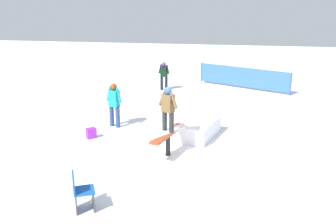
# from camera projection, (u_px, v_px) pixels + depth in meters

# --- Properties ---
(ground_plane) EXTENTS (60.00, 60.00, 0.00)m
(ground_plane) POSITION_uv_depth(u_px,v_px,m) (168.00, 155.00, 10.93)
(ground_plane) COLOR white
(rail_feature) EXTENTS (1.83, 0.71, 0.71)m
(rail_feature) POSITION_uv_depth(u_px,v_px,m) (168.00, 136.00, 10.76)
(rail_feature) COLOR black
(rail_feature) RESTS_ON ground
(snow_kicker_ramp) EXTENTS (2.11, 1.89, 0.55)m
(snow_kicker_ramp) POSITION_uv_depth(u_px,v_px,m) (191.00, 128.00, 12.43)
(snow_kicker_ramp) COLOR white
(snow_kicker_ramp) RESTS_ON ground
(main_rider_on_rail) EXTENTS (1.45, 1.01, 1.33)m
(main_rider_on_rail) POSITION_uv_depth(u_px,v_px,m) (168.00, 111.00, 10.55)
(main_rider_on_rail) COLOR white
(main_rider_on_rail) RESTS_ON rail_feature
(bystander_black) EXTENTS (0.25, 0.59, 1.42)m
(bystander_black) POSITION_uv_depth(u_px,v_px,m) (164.00, 74.00, 18.83)
(bystander_black) COLOR black
(bystander_black) RESTS_ON ground
(bystander_teal) EXTENTS (0.36, 0.67, 1.58)m
(bystander_teal) POSITION_uv_depth(u_px,v_px,m) (114.00, 103.00, 13.17)
(bystander_teal) COLOR navy
(bystander_teal) RESTS_ON ground
(folding_chair) EXTENTS (0.59, 0.59, 0.88)m
(folding_chair) POSITION_uv_depth(u_px,v_px,m) (82.00, 193.00, 7.90)
(folding_chair) COLOR #3F3F44
(folding_chair) RESTS_ON ground
(backpack_on_snow) EXTENTS (0.37, 0.37, 0.34)m
(backpack_on_snow) POSITION_uv_depth(u_px,v_px,m) (91.00, 133.00, 12.24)
(backpack_on_snow) COLOR purple
(backpack_on_snow) RESTS_ON ground
(safety_fence) EXTENTS (2.28, 4.56, 1.10)m
(safety_fence) POSITION_uv_depth(u_px,v_px,m) (243.00, 77.00, 19.18)
(safety_fence) COLOR blue
(safety_fence) RESTS_ON ground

